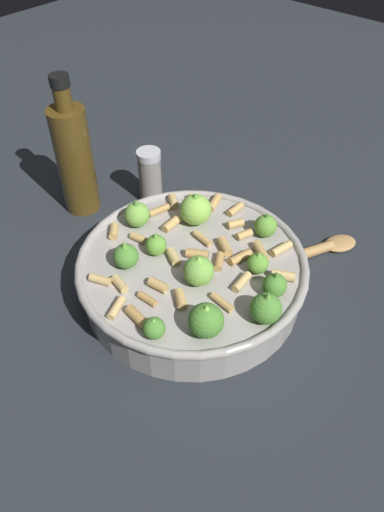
# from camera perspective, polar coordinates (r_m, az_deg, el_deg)

# --- Properties ---
(ground_plane) EXTENTS (2.40, 2.40, 0.00)m
(ground_plane) POSITION_cam_1_polar(r_m,az_deg,el_deg) (0.68, 0.00, -3.96)
(ground_plane) COLOR #23282D
(cooking_pan) EXTENTS (0.31, 0.31, 0.11)m
(cooking_pan) POSITION_cam_1_polar(r_m,az_deg,el_deg) (0.66, 0.09, -1.87)
(cooking_pan) COLOR #9E9993
(cooking_pan) RESTS_ON ground
(pepper_shaker) EXTENTS (0.04, 0.04, 0.09)m
(pepper_shaker) POSITION_cam_1_polar(r_m,az_deg,el_deg) (0.81, -4.99, 9.42)
(pepper_shaker) COLOR gray
(pepper_shaker) RESTS_ON ground
(olive_oil_bottle) EXTENTS (0.06, 0.06, 0.23)m
(olive_oil_bottle) POSITION_cam_1_polar(r_m,az_deg,el_deg) (0.79, -13.74, 11.22)
(olive_oil_bottle) COLOR #4C3814
(olive_oil_bottle) RESTS_ON ground
(wooden_spoon) EXTENTS (0.23, 0.13, 0.02)m
(wooden_spoon) POSITION_cam_1_polar(r_m,az_deg,el_deg) (0.74, 12.24, -0.05)
(wooden_spoon) COLOR #B2844C
(wooden_spoon) RESTS_ON ground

